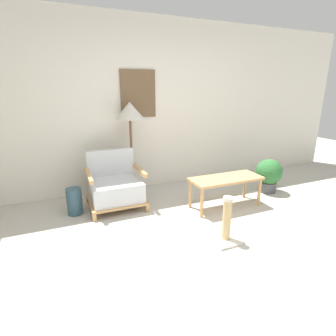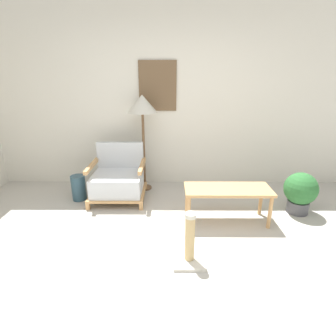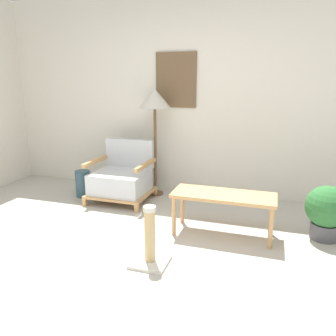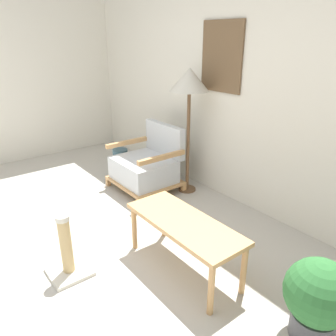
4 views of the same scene
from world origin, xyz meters
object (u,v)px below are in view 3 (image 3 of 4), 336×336
object	(u,v)px
coffee_table	(223,199)
vase	(83,184)
potted_plant	(327,210)
floor_lamp	(155,103)
scratching_post	(150,245)
armchair	(122,179)

from	to	relation	value
coffee_table	vase	size ratio (longest dim) A/B	2.82
coffee_table	potted_plant	world-z (taller)	potted_plant
coffee_table	vase	xyz separation A→B (m)	(-2.00, 0.58, -0.20)
vase	potted_plant	bearing A→B (deg)	-7.00
floor_lamp	vase	xyz separation A→B (m)	(-0.91, -0.39, -1.08)
scratching_post	armchair	bearing A→B (deg)	123.94
armchair	coffee_table	distance (m)	1.56
floor_lamp	vase	world-z (taller)	floor_lamp
potted_plant	floor_lamp	bearing A→B (deg)	159.83
vase	potted_plant	world-z (taller)	potted_plant
floor_lamp	scratching_post	size ratio (longest dim) A/B	2.76
potted_plant	scratching_post	distance (m)	1.78
armchair	coffee_table	bearing A→B (deg)	-23.48
armchair	vase	world-z (taller)	armchair
vase	floor_lamp	bearing A→B (deg)	23.35
coffee_table	vase	world-z (taller)	coffee_table
armchair	floor_lamp	size ratio (longest dim) A/B	0.54
scratching_post	floor_lamp	bearing A→B (deg)	108.59
vase	potted_plant	size ratio (longest dim) A/B	0.66
armchair	vase	size ratio (longest dim) A/B	2.14
floor_lamp	scratching_post	xyz separation A→B (m)	(0.58, -1.73, -1.09)
armchair	vase	distance (m)	0.58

